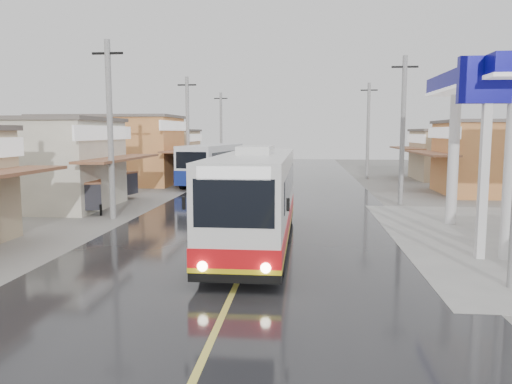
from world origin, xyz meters
TOP-DOWN VIEW (x-y plane):
  - ground at (0.00, 0.00)m, footprint 120.00×120.00m
  - road at (0.00, 15.00)m, footprint 12.00×90.00m
  - centre_line at (0.00, 15.00)m, footprint 0.15×90.00m
  - shopfronts_left at (-13.00, 18.00)m, footprint 11.00×44.00m
  - utility_poles_left at (-7.00, 16.00)m, footprint 1.60×50.00m
  - utility_poles_right at (7.00, 15.00)m, footprint 1.60×36.00m
  - coach_bus at (0.07, 4.35)m, footprint 2.66×11.10m
  - second_bus at (-5.08, 23.51)m, footprint 3.55×9.25m
  - cyclist at (-3.20, 11.83)m, footprint 1.04×1.82m
  - tricycle_near at (-8.76, 10.28)m, footprint 2.08×2.29m
  - tricycle_far at (-9.08, 15.39)m, footprint 1.77×2.33m

SIDE VIEW (x-z plane):
  - ground at x=0.00m, z-range 0.00..0.00m
  - shopfronts_left at x=-13.00m, z-range -2.60..2.60m
  - utility_poles_left at x=-7.00m, z-range -4.00..4.00m
  - utility_poles_right at x=7.00m, z-range -4.00..4.00m
  - road at x=0.00m, z-range 0.00..0.02m
  - centre_line at x=0.00m, z-range 0.02..0.03m
  - cyclist at x=-3.20m, z-range -0.32..1.54m
  - tricycle_near at x=-8.76m, z-range 0.11..1.71m
  - tricycle_far at x=-9.08m, z-range 0.11..1.73m
  - second_bus at x=-5.08m, z-range 0.12..3.11m
  - coach_bus at x=0.07m, z-range -0.06..3.40m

